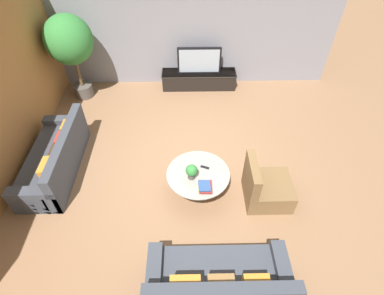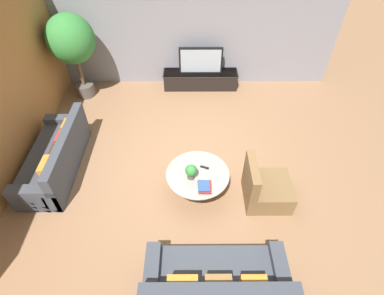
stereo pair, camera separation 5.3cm
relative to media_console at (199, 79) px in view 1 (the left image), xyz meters
name	(u,v)px [view 1 (the left image)]	position (x,y,z in m)	size (l,w,h in m)	color
ground_plane	(187,169)	(-0.33, -2.94, -0.22)	(24.00, 24.00, 0.00)	#8C6647
back_wall_stone	(185,26)	(-0.33, 0.32, 1.28)	(7.40, 0.12, 3.00)	gray
media_console	(199,79)	(0.00, 0.00, 0.00)	(1.93, 0.50, 0.43)	black
television	(199,61)	(0.00, 0.00, 0.54)	(1.09, 0.13, 0.68)	black
coffee_table	(198,178)	(-0.14, -3.44, 0.09)	(1.13, 1.13, 0.45)	#756656
couch_by_wall	(55,159)	(-2.86, -2.90, 0.06)	(0.84, 2.08, 0.84)	#3D424C
couch_near_entry	(218,282)	(0.08, -5.26, 0.06)	(1.94, 0.84, 0.84)	#3D424C
armchair_wicker	(265,188)	(1.04, -3.65, 0.05)	(0.80, 0.76, 0.86)	brown
potted_palm_tall	(69,43)	(-2.95, -0.36, 1.20)	(1.07, 1.07, 2.06)	#514C47
potted_plant_tabletop	(192,171)	(-0.25, -3.53, 0.38)	(0.21, 0.21, 0.29)	#514C47
book_stack	(205,187)	(-0.03, -3.77, 0.26)	(0.24, 0.29, 0.08)	gold
remote_black	(205,167)	(-0.01, -3.31, 0.23)	(0.04, 0.16, 0.02)	black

